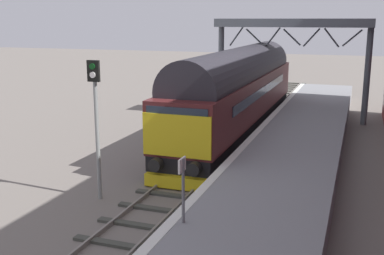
# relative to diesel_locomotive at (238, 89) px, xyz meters

# --- Properties ---
(ground_plane) EXTENTS (140.00, 140.00, 0.00)m
(ground_plane) POSITION_rel_diesel_locomotive_xyz_m (-0.00, -7.19, -2.48)
(ground_plane) COLOR slate
(ground_plane) RESTS_ON ground
(track_main) EXTENTS (2.50, 60.00, 0.15)m
(track_main) POSITION_rel_diesel_locomotive_xyz_m (-0.00, -7.19, -2.43)
(track_main) COLOR slate
(track_main) RESTS_ON ground
(station_platform) EXTENTS (4.00, 44.00, 1.01)m
(station_platform) POSITION_rel_diesel_locomotive_xyz_m (3.60, -7.19, -1.98)
(station_platform) COLOR gray
(station_platform) RESTS_ON ground
(diesel_locomotive) EXTENTS (2.74, 18.53, 4.68)m
(diesel_locomotive) POSITION_rel_diesel_locomotive_xyz_m (0.00, 0.00, 0.00)
(diesel_locomotive) COLOR black
(diesel_locomotive) RESTS_ON ground
(signal_post_near) EXTENTS (0.44, 0.22, 4.84)m
(signal_post_near) POSITION_rel_diesel_locomotive_xyz_m (-2.19, -10.88, 0.50)
(signal_post_near) COLOR gray
(signal_post_near) RESTS_ON ground
(platform_number_sign) EXTENTS (0.10, 0.44, 1.72)m
(platform_number_sign) POSITION_rel_diesel_locomotive_xyz_m (2.05, -13.85, -0.32)
(platform_number_sign) COLOR slate
(platform_number_sign) RESTS_ON station_platform
(overhead_footbridge) EXTENTS (9.30, 2.00, 6.18)m
(overhead_footbridge) POSITION_rel_diesel_locomotive_xyz_m (2.05, 4.95, 3.02)
(overhead_footbridge) COLOR slate
(overhead_footbridge) RESTS_ON ground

